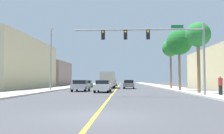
{
  "coord_description": "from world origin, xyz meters",
  "views": [
    {
      "loc": [
        1.12,
        -9.83,
        1.45
      ],
      "look_at": [
        -0.39,
        22.51,
        3.21
      ],
      "focal_mm": 38.78,
      "sensor_mm": 36.0,
      "label": 1
    }
  ],
  "objects": [
    {
      "name": "sidewalk_left",
      "position": [
        -9.84,
        42.0,
        0.07
      ],
      "size": [
        4.0,
        168.0,
        0.15
      ],
      "primitive_type": "cube",
      "color": "beige",
      "rests_on": "ground"
    },
    {
      "name": "car_white",
      "position": [
        -1.3,
        18.98,
        0.75
      ],
      "size": [
        1.83,
        4.53,
        1.43
      ],
      "rotation": [
        0.0,
        0.0,
        -0.02
      ],
      "color": "white",
      "rests_on": "ground"
    },
    {
      "name": "palm_mid",
      "position": [
        8.54,
        22.32,
        6.41
      ],
      "size": [
        3.35,
        3.35,
        7.99
      ],
      "color": "brown",
      "rests_on": "sidewalk_right"
    },
    {
      "name": "car_yellow",
      "position": [
        -1.63,
        54.46,
        0.74
      ],
      "size": [
        2.08,
        4.27,
        1.39
      ],
      "rotation": [
        0.0,
        0.0,
        -0.04
      ],
      "color": "gold",
      "rests_on": "ground"
    },
    {
      "name": "ground",
      "position": [
        0.0,
        42.0,
        0.0
      ],
      "size": [
        192.0,
        192.0,
        0.0
      ],
      "primitive_type": "plane",
      "color": "#47474C"
    },
    {
      "name": "palm_near",
      "position": [
        8.86,
        15.3,
        6.03
      ],
      "size": [
        2.54,
        2.54,
        7.27
      ],
      "color": "brown",
      "rests_on": "sidewalk_right"
    },
    {
      "name": "palm_far",
      "position": [
        8.78,
        29.34,
        6.53
      ],
      "size": [
        2.74,
        2.74,
        7.86
      ],
      "color": "brown",
      "rests_on": "sidewalk_right"
    },
    {
      "name": "street_lamp",
      "position": [
        -8.34,
        21.27,
        4.63
      ],
      "size": [
        0.56,
        0.28,
        8.12
      ],
      "color": "gray",
      "rests_on": "sidewalk_left"
    },
    {
      "name": "building_left_far",
      "position": [
        -22.08,
        54.27,
        3.18
      ],
      "size": [
        15.69,
        14.43,
        6.35
      ],
      "primitive_type": "cube",
      "color": "gray",
      "rests_on": "ground"
    },
    {
      "name": "lane_marking_center",
      "position": [
        0.0,
        42.0,
        0.0
      ],
      "size": [
        0.16,
        144.0,
        0.01
      ],
      "primitive_type": "cube",
      "color": "yellow",
      "rests_on": "ground"
    },
    {
      "name": "car_green",
      "position": [
        -6.25,
        38.77,
        0.72
      ],
      "size": [
        1.96,
        4.35,
        1.39
      ],
      "rotation": [
        0.0,
        0.0,
        3.14
      ],
      "color": "#196638",
      "rests_on": "ground"
    },
    {
      "name": "car_gray",
      "position": [
        2.07,
        31.39,
        0.75
      ],
      "size": [
        1.99,
        4.31,
        1.47
      ],
      "rotation": [
        0.0,
        0.0,
        -0.05
      ],
      "color": "slate",
      "rests_on": "ground"
    },
    {
      "name": "sidewalk_right",
      "position": [
        9.84,
        42.0,
        0.07
      ],
      "size": [
        4.0,
        168.0,
        0.15
      ],
      "primitive_type": "cube",
      "color": "beige",
      "rests_on": "ground"
    },
    {
      "name": "traffic_signal_mast",
      "position": [
        4.25,
        11.71,
        4.89
      ],
      "size": [
        11.62,
        0.36,
        6.33
      ],
      "color": "gray",
      "rests_on": "sidewalk_right"
    },
    {
      "name": "pedestrian",
      "position": [
        9.73,
        12.05,
        1.01
      ],
      "size": [
        0.38,
        0.38,
        1.72
      ],
      "rotation": [
        0.0,
        0.0,
        2.89
      ],
      "color": "black",
      "rests_on": "sidewalk_right"
    },
    {
      "name": "delivery_truck",
      "position": [
        -1.64,
        34.17,
        1.55
      ],
      "size": [
        2.42,
        8.45,
        2.87
      ],
      "rotation": [
        0.0,
        0.0,
        0.0
      ],
      "color": "#194799",
      "rests_on": "ground"
    },
    {
      "name": "car_silver",
      "position": [
        -4.37,
        21.29,
        0.76
      ],
      "size": [
        1.95,
        4.12,
        1.45
      ],
      "rotation": [
        0.0,
        0.0,
        -0.02
      ],
      "color": "#BCBCC1",
      "rests_on": "ground"
    }
  ]
}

